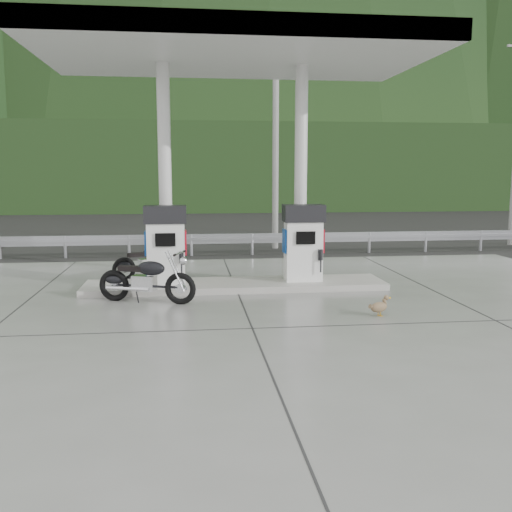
{
  "coord_description": "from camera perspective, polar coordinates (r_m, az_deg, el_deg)",
  "views": [
    {
      "loc": [
        -1.08,
        -10.59,
        2.73
      ],
      "look_at": [
        0.3,
        1.0,
        1.0
      ],
      "focal_mm": 40.0,
      "sensor_mm": 36.0,
      "label": 1
    }
  ],
  "objects": [
    {
      "name": "gas_pump_right",
      "position": [
        13.46,
        4.75,
        1.32
      ],
      "size": [
        0.95,
        0.55,
        1.8
      ],
      "primitive_type": null,
      "color": "white",
      "rests_on": "pump_island"
    },
    {
      "name": "motorcycle_left",
      "position": [
        14.79,
        -10.63,
        -0.58
      ],
      "size": [
        1.89,
        1.29,
        0.86
      ],
      "primitive_type": null,
      "rotation": [
        0.0,
        0.0,
        0.44
      ],
      "color": "black",
      "rests_on": "forecourt_apron"
    },
    {
      "name": "motorcycle_right",
      "position": [
        12.09,
        -10.88,
        -2.38
      ],
      "size": [
        2.1,
        1.26,
        0.95
      ],
      "primitive_type": null,
      "rotation": [
        0.0,
        0.0,
        -0.34
      ],
      "color": "black",
      "rests_on": "forecourt_apron"
    },
    {
      "name": "pump_island",
      "position": [
        13.39,
        -2.03,
        -2.92
      ],
      "size": [
        7.0,
        1.4,
        0.15
      ],
      "primitive_type": "cube",
      "color": "#A19F96",
      "rests_on": "forecourt_apron"
    },
    {
      "name": "utility_pole_b",
      "position": [
        20.36,
        1.97,
        12.01
      ],
      "size": [
        0.22,
        0.22,
        8.0
      ],
      "primitive_type": "cylinder",
      "color": "gray",
      "rests_on": "ground"
    },
    {
      "name": "duck",
      "position": [
        11.07,
        12.18,
        -5.05
      ],
      "size": [
        0.47,
        0.29,
        0.33
      ],
      "primitive_type": null,
      "rotation": [
        0.0,
        0.0,
        0.4
      ],
      "color": "brown",
      "rests_on": "forecourt_apron"
    },
    {
      "name": "road",
      "position": [
        22.28,
        -3.95,
        1.39
      ],
      "size": [
        60.0,
        7.0,
        0.01
      ],
      "primitive_type": "cube",
      "color": "black",
      "rests_on": "ground"
    },
    {
      "name": "tree_band",
      "position": [
        40.6,
        -5.32,
        8.78
      ],
      "size": [
        80.0,
        6.0,
        6.0
      ],
      "primitive_type": "cube",
      "color": "black",
      "rests_on": "ground"
    },
    {
      "name": "guardrail",
      "position": [
        18.73,
        -3.44,
        2.23
      ],
      "size": [
        26.0,
        0.16,
        1.42
      ],
      "primitive_type": null,
      "color": "#999AA0",
      "rests_on": "ground"
    },
    {
      "name": "gas_pump_left",
      "position": [
        13.2,
        -8.99,
        1.11
      ],
      "size": [
        0.95,
        0.55,
        1.8
      ],
      "primitive_type": null,
      "color": "white",
      "rests_on": "pump_island"
    },
    {
      "name": "forested_hills",
      "position": [
        70.65,
        -5.93,
        6.18
      ],
      "size": [
        100.0,
        40.0,
        140.0
      ],
      "primitive_type": null,
      "color": "black",
      "rests_on": "ground"
    },
    {
      "name": "canopy_roof",
      "position": [
        13.39,
        -2.16,
        19.8
      ],
      "size": [
        8.5,
        5.0,
        0.4
      ],
      "primitive_type": "cube",
      "color": "white",
      "rests_on": "canopy_column_left"
    },
    {
      "name": "canopy_column_left",
      "position": [
        13.5,
        -9.09,
        8.07
      ],
      "size": [
        0.3,
        0.3,
        5.0
      ],
      "primitive_type": "cylinder",
      "color": "silver",
      "rests_on": "pump_island"
    },
    {
      "name": "ground",
      "position": [
        10.99,
        -0.94,
        -5.96
      ],
      "size": [
        160.0,
        160.0,
        0.0
      ],
      "primitive_type": "plane",
      "color": "black",
      "rests_on": "ground"
    },
    {
      "name": "forecourt_apron",
      "position": [
        10.98,
        -0.94,
        -5.91
      ],
      "size": [
        18.0,
        14.0,
        0.02
      ],
      "primitive_type": "cube",
      "color": "slate",
      "rests_on": "ground"
    },
    {
      "name": "canopy_column_right",
      "position": [
        13.75,
        4.5,
        8.16
      ],
      "size": [
        0.3,
        0.3,
        5.0
      ],
      "primitive_type": "cylinder",
      "color": "silver",
      "rests_on": "pump_island"
    }
  ]
}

